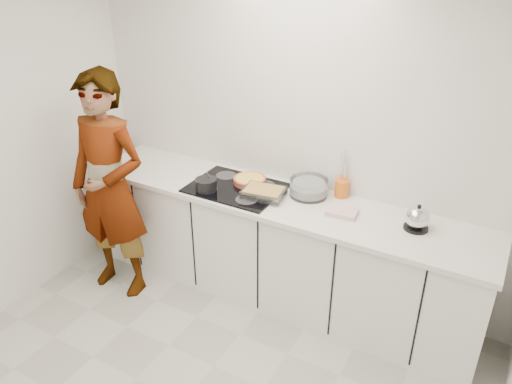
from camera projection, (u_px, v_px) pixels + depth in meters
The scene contains 12 objects.
wall_back at pixel (296, 136), 3.86m from camera, with size 3.60×0.00×2.60m, color white.
base_cabinets at pixel (275, 250), 4.01m from camera, with size 3.20×0.58×0.87m, color white.
countertop at pixel (276, 200), 3.80m from camera, with size 3.24×0.64×0.04m, color white.
hob at pixel (236, 188), 3.93m from camera, with size 0.72×0.54×0.01m, color black.
tart_dish at pixel (250, 180), 3.98m from camera, with size 0.27×0.27×0.04m.
saucepan at pixel (206, 184), 3.86m from camera, with size 0.22×0.22×0.16m.
baking_dish at pixel (264, 192), 3.77m from camera, with size 0.34×0.27×0.06m.
mixing_bowl at pixel (309, 188), 3.80m from camera, with size 0.36×0.36×0.14m.
tea_towel at pixel (342, 212), 3.56m from camera, with size 0.21×0.16×0.04m, color white.
kettle at pixel (417, 219), 3.36m from camera, with size 0.20×0.20×0.19m.
utensil_crock at pixel (342, 188), 3.79m from camera, with size 0.11×0.11×0.14m, color orange.
cook at pixel (110, 188), 3.90m from camera, with size 0.68×0.44×1.86m, color white.
Camera 1 is at (1.51, -1.71, 2.70)m, focal length 35.00 mm.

